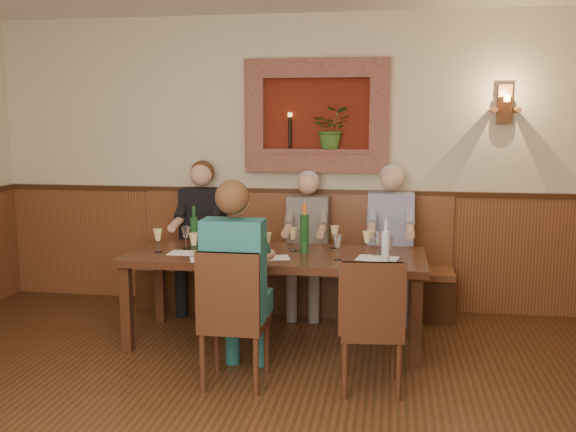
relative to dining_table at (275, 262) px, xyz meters
name	(u,v)px	position (x,y,z in m)	size (l,w,h in m)	color
room_shell	(207,107)	(0.00, -1.85, 1.21)	(6.04, 6.04, 2.82)	beige
wainscoting	(212,356)	(0.00, -1.85, -0.09)	(6.02, 6.02, 1.15)	#5C301A
wall_niche	(321,121)	(0.24, 1.09, 1.13)	(1.36, 0.30, 1.06)	#5E1A0D
wall_sconce	(505,105)	(1.90, 1.08, 1.27)	(0.25, 0.20, 0.35)	#5C301A
dining_table	(275,262)	(0.00, 0.00, 0.00)	(2.40, 0.90, 0.75)	#3A1F11
bench	(293,276)	(0.00, 0.94, -0.35)	(3.00, 0.45, 1.11)	#381E0F
chair_near_left	(235,345)	(-0.12, -0.86, -0.39)	(0.43, 0.43, 0.97)	#3A1F11
chair_near_right	(370,352)	(0.80, -0.81, -0.41)	(0.45, 0.45, 0.93)	#3A1F11
person_bench_left	(201,248)	(-0.88, 0.84, -0.08)	(0.42, 0.52, 1.43)	black
person_bench_mid	(307,256)	(0.15, 0.84, -0.12)	(0.39, 0.47, 1.35)	#5B5754
person_bench_right	(390,255)	(0.92, 0.84, -0.09)	(0.42, 0.51, 1.42)	navy
person_chair_front	(237,298)	(-0.12, -0.78, -0.09)	(0.42, 0.52, 1.43)	#1B4C5F
spittoon_bucket	(243,240)	(-0.25, -0.09, 0.19)	(0.20, 0.20, 0.23)	red
wine_bottle_green_a	(304,232)	(0.23, 0.07, 0.24)	(0.09, 0.09, 0.40)	#19471E
wine_bottle_green_b	(194,231)	(-0.70, 0.10, 0.22)	(0.07, 0.07, 0.35)	#19471E
water_bottle	(386,246)	(0.88, -0.25, 0.21)	(0.07, 0.07, 0.34)	silver
tasting_sheet_a	(185,253)	(-0.71, -0.11, 0.08)	(0.27, 0.19, 0.00)	white
tasting_sheet_b	(272,258)	(0.01, -0.17, 0.08)	(0.26, 0.19, 0.00)	white
tasting_sheet_c	(377,258)	(0.82, -0.06, 0.08)	(0.31, 0.22, 0.00)	white
tasting_sheet_d	(210,258)	(-0.46, -0.27, 0.08)	(0.31, 0.22, 0.00)	white
wine_glass_0	(158,241)	(-0.95, -0.11, 0.17)	(0.08, 0.08, 0.19)	#DBCA83
wine_glass_1	(186,238)	(-0.76, 0.05, 0.17)	(0.08, 0.08, 0.19)	white
wine_glass_2	(194,245)	(-0.60, -0.24, 0.17)	(0.08, 0.08, 0.19)	#DBCA83
wine_glass_3	(233,239)	(-0.36, 0.05, 0.17)	(0.08, 0.08, 0.19)	white
wine_glass_4	(267,245)	(-0.04, -0.13, 0.17)	(0.08, 0.08, 0.19)	#DBCA83
wine_glass_5	(293,239)	(0.13, 0.12, 0.17)	(0.08, 0.08, 0.19)	#DBCA83
wine_glass_6	(338,247)	(0.52, -0.15, 0.17)	(0.08, 0.08, 0.19)	white
wine_glass_7	(367,243)	(0.74, 0.07, 0.17)	(0.08, 0.08, 0.19)	#DBCA83
wine_glass_8	(388,250)	(0.90, -0.17, 0.17)	(0.08, 0.08, 0.19)	white
wine_glass_9	(238,248)	(-0.23, -0.29, 0.17)	(0.08, 0.08, 0.19)	#DBCA83
wine_glass_10	(335,237)	(0.46, 0.28, 0.17)	(0.08, 0.08, 0.19)	#DBCA83
wine_glass_11	(378,244)	(0.82, 0.03, 0.17)	(0.08, 0.08, 0.19)	white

